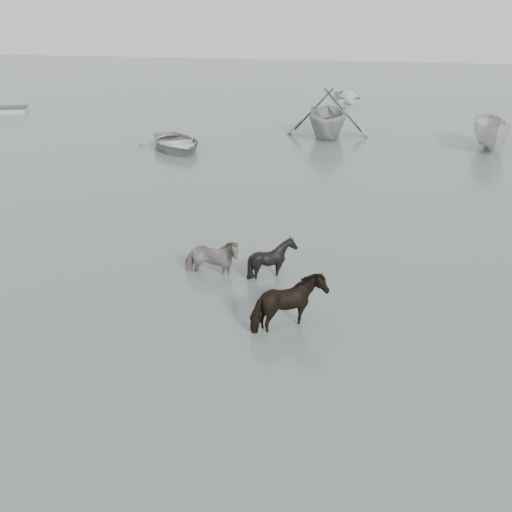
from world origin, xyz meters
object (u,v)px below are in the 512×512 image
Objects in this scene: pony_black at (272,253)px; pony_pinto at (211,251)px; pony_dark at (290,300)px; rowboat_lead at (176,141)px.

pony_pinto is at bearing 106.84° from pony_black.
pony_dark is (2.70, -2.77, 0.06)m from pony_pinto.
pony_dark reaches higher than pony_pinto.
pony_pinto is at bearing 69.26° from pony_dark.
pony_pinto is 16.39m from rowboat_lead.
pony_pinto is 3.87m from pony_dark.
pony_dark is 1.17× the size of pony_black.
pony_pinto reaches higher than rowboat_lead.
pony_pinto is 1.27× the size of pony_black.
pony_dark is 3.21m from pony_black.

